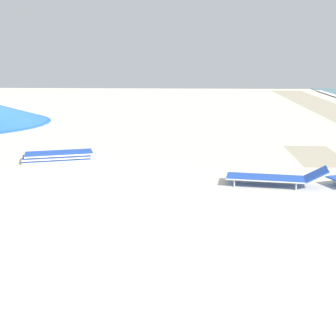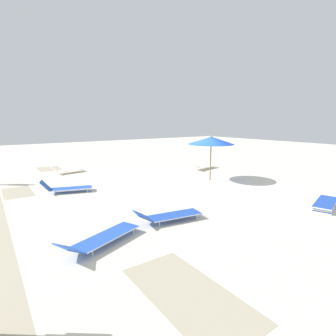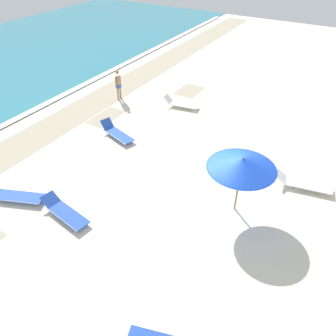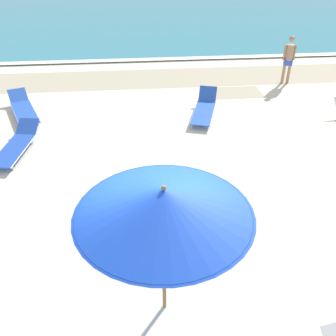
{
  "view_description": "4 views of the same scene",
  "coord_description": "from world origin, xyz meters",
  "px_view_note": "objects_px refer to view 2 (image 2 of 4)",
  "views": [
    {
      "loc": [
        6.75,
        1.95,
        2.99
      ],
      "look_at": [
        -0.48,
        1.67,
        1.15
      ],
      "focal_mm": 50.0,
      "sensor_mm": 36.0,
      "label": 1
    },
    {
      "loc": [
        -9.91,
        8.54,
        3.16
      ],
      "look_at": [
        0.42,
        1.28,
        0.88
      ],
      "focal_mm": 28.0,
      "sensor_mm": 36.0,
      "label": 2
    },
    {
      "loc": [
        -8.91,
        -3.63,
        8.75
      ],
      "look_at": [
        -0.1,
        1.55,
        0.97
      ],
      "focal_mm": 35.0,
      "sensor_mm": 36.0,
      "label": 3
    },
    {
      "loc": [
        -0.22,
        -5.07,
        5.18
      ],
      "look_at": [
        0.39,
        1.36,
        0.94
      ],
      "focal_mm": 40.0,
      "sensor_mm": 36.0,
      "label": 4
    }
  ],
  "objects_px": {
    "sun_lounger_under_umbrella": "(204,166)",
    "lounger_stack": "(326,204)",
    "beach_umbrella": "(211,141)",
    "sun_lounger_near_water_right": "(66,188)",
    "sun_lounger_mid_beach_solo": "(67,170)",
    "sun_lounger_near_water_left": "(168,215)",
    "sun_lounger_beside_umbrella": "(101,238)"
  },
  "relations": [
    {
      "from": "lounger_stack",
      "to": "sun_lounger_near_water_right",
      "type": "distance_m",
      "value": 10.59
    },
    {
      "from": "sun_lounger_near_water_left",
      "to": "sun_lounger_near_water_right",
      "type": "bearing_deg",
      "value": 27.2
    },
    {
      "from": "sun_lounger_near_water_right",
      "to": "beach_umbrella",
      "type": "bearing_deg",
      "value": -87.81
    },
    {
      "from": "beach_umbrella",
      "to": "sun_lounger_near_water_right",
      "type": "xyz_separation_m",
      "value": [
        1.88,
        7.02,
        -1.91
      ]
    },
    {
      "from": "sun_lounger_near_water_right",
      "to": "sun_lounger_beside_umbrella",
      "type": "bearing_deg",
      "value": -168.6
    },
    {
      "from": "sun_lounger_under_umbrella",
      "to": "sun_lounger_near_water_right",
      "type": "height_order",
      "value": "sun_lounger_near_water_right"
    },
    {
      "from": "beach_umbrella",
      "to": "lounger_stack",
      "type": "relative_size",
      "value": 1.22
    },
    {
      "from": "sun_lounger_under_umbrella",
      "to": "sun_lounger_beside_umbrella",
      "type": "xyz_separation_m",
      "value": [
        -6.45,
        9.53,
        -0.01
      ]
    },
    {
      "from": "sun_lounger_under_umbrella",
      "to": "sun_lounger_near_water_right",
      "type": "xyz_separation_m",
      "value": [
        -0.69,
        8.95,
        0.01
      ]
    },
    {
      "from": "sun_lounger_near_water_left",
      "to": "sun_lounger_near_water_right",
      "type": "relative_size",
      "value": 1.02
    },
    {
      "from": "beach_umbrella",
      "to": "sun_lounger_under_umbrella",
      "type": "distance_m",
      "value": 3.74
    },
    {
      "from": "sun_lounger_near_water_right",
      "to": "sun_lounger_mid_beach_solo",
      "type": "xyz_separation_m",
      "value": [
        4.51,
        -1.18,
        0.0
      ]
    },
    {
      "from": "lounger_stack",
      "to": "sun_lounger_mid_beach_solo",
      "type": "distance_m",
      "value": 13.62
    },
    {
      "from": "lounger_stack",
      "to": "sun_lounger_near_water_left",
      "type": "height_order",
      "value": "sun_lounger_near_water_left"
    },
    {
      "from": "sun_lounger_under_umbrella",
      "to": "sun_lounger_beside_umbrella",
      "type": "distance_m",
      "value": 11.51
    },
    {
      "from": "sun_lounger_near_water_left",
      "to": "sun_lounger_near_water_right",
      "type": "height_order",
      "value": "sun_lounger_near_water_right"
    },
    {
      "from": "sun_lounger_under_umbrella",
      "to": "sun_lounger_near_water_right",
      "type": "distance_m",
      "value": 8.98
    },
    {
      "from": "sun_lounger_near_water_right",
      "to": "sun_lounger_near_water_left",
      "type": "bearing_deg",
      "value": -144.64
    },
    {
      "from": "sun_lounger_beside_umbrella",
      "to": "sun_lounger_near_water_right",
      "type": "bearing_deg",
      "value": -27.76
    },
    {
      "from": "sun_lounger_under_umbrella",
      "to": "sun_lounger_near_water_right",
      "type": "relative_size",
      "value": 1.04
    },
    {
      "from": "beach_umbrella",
      "to": "sun_lounger_beside_umbrella",
      "type": "bearing_deg",
      "value": 117.0
    },
    {
      "from": "beach_umbrella",
      "to": "lounger_stack",
      "type": "xyz_separation_m",
      "value": [
        -5.76,
        -0.31,
        -2.01
      ]
    },
    {
      "from": "lounger_stack",
      "to": "sun_lounger_under_umbrella",
      "type": "relative_size",
      "value": 0.86
    },
    {
      "from": "beach_umbrella",
      "to": "sun_lounger_under_umbrella",
      "type": "height_order",
      "value": "beach_umbrella"
    },
    {
      "from": "beach_umbrella",
      "to": "sun_lounger_beside_umbrella",
      "type": "distance_m",
      "value": 8.75
    },
    {
      "from": "sun_lounger_under_umbrella",
      "to": "sun_lounger_beside_umbrella",
      "type": "relative_size",
      "value": 0.96
    },
    {
      "from": "sun_lounger_near_water_right",
      "to": "sun_lounger_mid_beach_solo",
      "type": "distance_m",
      "value": 4.66
    },
    {
      "from": "sun_lounger_beside_umbrella",
      "to": "beach_umbrella",
      "type": "bearing_deg",
      "value": -84.96
    },
    {
      "from": "lounger_stack",
      "to": "sun_lounger_beside_umbrella",
      "type": "height_order",
      "value": "sun_lounger_beside_umbrella"
    },
    {
      "from": "sun_lounger_mid_beach_solo",
      "to": "lounger_stack",
      "type": "bearing_deg",
      "value": -162.45
    },
    {
      "from": "sun_lounger_near_water_left",
      "to": "lounger_stack",
      "type": "bearing_deg",
      "value": -102.76
    },
    {
      "from": "sun_lounger_under_umbrella",
      "to": "lounger_stack",
      "type": "bearing_deg",
      "value": 158.66
    }
  ]
}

